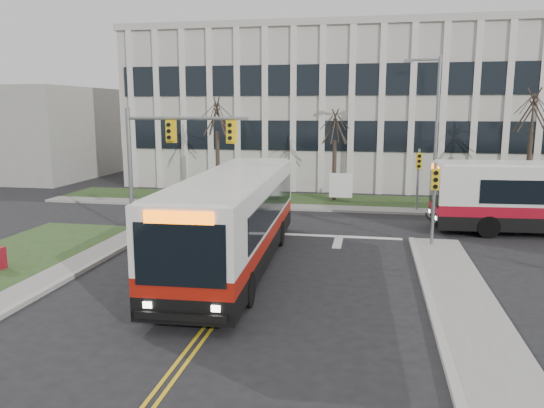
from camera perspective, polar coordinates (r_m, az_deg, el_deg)
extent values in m
plane|color=black|center=(18.71, -3.64, -8.98)|extent=(120.00, 120.00, 0.00)
cube|color=#9E9B93|center=(13.90, 23.33, -16.59)|extent=(2.00, 26.00, 0.14)
cube|color=#9E9B93|center=(32.89, 11.49, -0.65)|extent=(44.00, 1.60, 0.14)
cube|color=#28451D|center=(35.64, 11.43, 0.17)|extent=(44.00, 5.00, 0.12)
cube|color=beige|center=(47.12, 11.53, 9.82)|extent=(40.00, 16.00, 12.00)
cube|color=#9E9B93|center=(52.80, -24.73, 6.95)|extent=(12.00, 12.00, 8.00)
cylinder|color=slate|center=(27.16, -15.00, 3.42)|extent=(0.22, 0.22, 6.20)
cylinder|color=slate|center=(25.83, -9.18, 9.09)|extent=(6.00, 0.16, 0.16)
cube|color=yellow|center=(25.99, -10.93, 7.72)|extent=(0.34, 0.24, 0.92)
cube|color=yellow|center=(25.05, -4.47, 7.79)|extent=(0.34, 0.24, 0.92)
cylinder|color=slate|center=(24.64, 16.98, -0.16)|extent=(0.14, 0.14, 3.80)
cube|color=yellow|center=(24.27, 17.17, 2.54)|extent=(0.34, 0.24, 0.92)
cylinder|color=slate|center=(33.01, 15.41, 2.45)|extent=(0.14, 0.14, 3.80)
cube|color=yellow|center=(32.68, 15.54, 4.49)|extent=(0.34, 0.24, 0.92)
cylinder|color=slate|center=(33.57, 17.25, 7.11)|extent=(0.20, 0.20, 9.20)
cylinder|color=slate|center=(33.56, 16.08, 14.70)|extent=(1.80, 0.14, 0.14)
cube|color=slate|center=(33.49, 14.49, 14.70)|extent=(0.50, 0.25, 0.18)
cylinder|color=slate|center=(35.16, 6.41, 0.90)|extent=(0.08, 0.08, 1.00)
cylinder|color=slate|center=(35.10, 8.37, 0.84)|extent=(0.08, 0.08, 1.00)
cube|color=white|center=(35.02, 7.41, 2.00)|extent=(1.50, 0.12, 1.60)
cylinder|color=#42352B|center=(36.83, -5.85, 4.17)|extent=(0.28, 0.28, 4.62)
cylinder|color=#42352B|center=(35.63, 6.71, 3.53)|extent=(0.28, 0.28, 4.09)
cylinder|color=#42352B|center=(36.59, 25.83, 3.43)|extent=(0.28, 0.28, 4.95)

